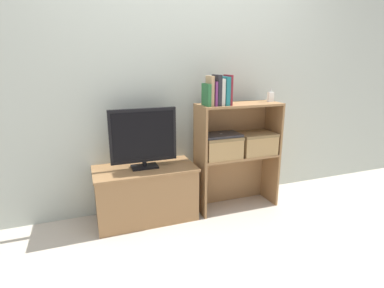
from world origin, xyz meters
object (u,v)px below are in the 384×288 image
at_px(tv, 143,137).
at_px(storage_basket_left, 221,146).
at_px(book_teal, 225,91).
at_px(laptop, 221,135).
at_px(tv_stand, 146,193).
at_px(storage_basket_right, 256,142).
at_px(book_tan, 210,91).
at_px(book_forest, 206,95).
at_px(book_ivory, 220,92).
at_px(baby_monitor, 271,97).
at_px(book_maroon, 228,90).
at_px(book_charcoal, 217,90).
at_px(book_plum, 213,93).

xyz_separation_m(tv, storage_basket_left, (0.67, -0.07, -0.12)).
relative_size(book_teal, laptop, 0.70).
bearing_deg(tv_stand, laptop, -6.22).
bearing_deg(storage_basket_right, book_tan, -176.72).
distance_m(book_forest, laptop, 0.39).
xyz_separation_m(book_tan, book_teal, (0.14, 0.00, -0.00)).
bearing_deg(tv_stand, book_ivory, -8.91).
relative_size(tv_stand, book_teal, 3.64).
relative_size(book_forest, baby_monitor, 1.54).
distance_m(book_maroon, storage_basket_left, 0.49).
bearing_deg(book_tan, baby_monitor, 3.92).
height_order(book_teal, laptop, book_teal).
xyz_separation_m(book_forest, baby_monitor, (0.66, 0.04, -0.05)).
xyz_separation_m(book_charcoal, book_maroon, (0.10, 0.00, -0.00)).
bearing_deg(book_tan, book_forest, 180.00).
bearing_deg(book_maroon, storage_basket_left, 145.21).
relative_size(book_forest, book_charcoal, 0.72).
relative_size(book_plum, storage_basket_right, 0.59).
height_order(book_forest, storage_basket_right, book_forest).
relative_size(book_charcoal, laptop, 0.75).
distance_m(book_maroon, laptop, 0.40).
bearing_deg(book_charcoal, book_tan, -180.00).
height_order(tv_stand, book_charcoal, book_charcoal).
xyz_separation_m(book_teal, storage_basket_left, (-0.01, 0.03, -0.48)).
distance_m(book_charcoal, baby_monitor, 0.57).
bearing_deg(book_plum, book_maroon, 0.00).
distance_m(tv_stand, book_forest, 0.99).
bearing_deg(storage_basket_right, book_plum, -176.49).
bearing_deg(book_teal, tv, 171.72).
bearing_deg(book_ivory, tv, 171.23).
xyz_separation_m(book_plum, book_charcoal, (0.03, 0.00, 0.03)).
xyz_separation_m(book_forest, book_plum, (0.06, 0.00, 0.01)).
distance_m(book_plum, storage_basket_right, 0.65).
distance_m(book_forest, baby_monitor, 0.66).
relative_size(book_charcoal, book_maroon, 1.01).
distance_m(book_tan, storage_basket_right, 0.69).
height_order(book_forest, book_plum, book_plum).
bearing_deg(laptop, book_ivory, -135.21).
relative_size(book_forest, storage_basket_left, 0.54).
relative_size(book_plum, book_ivory, 0.91).
relative_size(book_forest, laptop, 0.54).
distance_m(book_ivory, storage_basket_left, 0.48).
bearing_deg(book_tan, storage_basket_left, 12.57).
relative_size(book_teal, baby_monitor, 2.00).
distance_m(tv, book_tan, 0.67).
relative_size(tv, book_maroon, 2.22).
bearing_deg(tv_stand, baby_monitor, -2.85).
bearing_deg(storage_basket_left, tv, 173.92).
relative_size(book_maroon, baby_monitor, 2.12).
distance_m(book_charcoal, laptop, 0.40).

